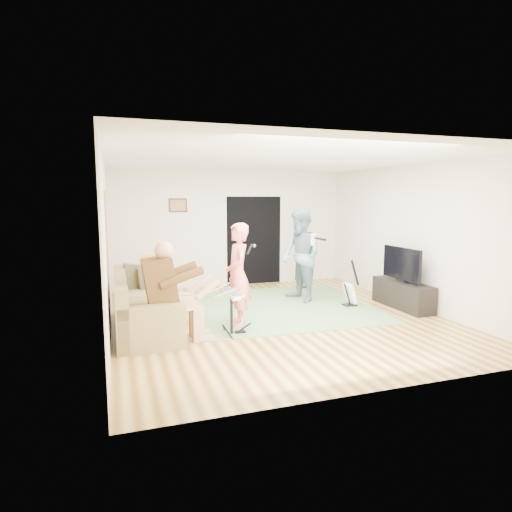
% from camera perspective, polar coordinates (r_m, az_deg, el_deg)
% --- Properties ---
extents(floor, '(6.00, 6.00, 0.00)m').
position_cam_1_polar(floor, '(7.50, 2.91, -8.22)').
color(floor, brown).
rests_on(floor, ground).
extents(walls, '(5.50, 6.00, 2.70)m').
position_cam_1_polar(walls, '(7.25, 2.98, 2.09)').
color(walls, beige).
rests_on(walls, floor).
extents(ceiling, '(6.00, 6.00, 0.00)m').
position_cam_1_polar(ceiling, '(7.24, 3.06, 12.79)').
color(ceiling, white).
rests_on(ceiling, walls).
extents(window_blinds, '(0.00, 2.05, 2.05)m').
position_cam_1_polar(window_blinds, '(6.93, -19.31, 3.08)').
color(window_blinds, brown).
rests_on(window_blinds, walls).
extents(doorway, '(2.10, 0.00, 2.10)m').
position_cam_1_polar(doorway, '(10.26, -0.26, 2.08)').
color(doorway, black).
rests_on(doorway, walls).
extents(picture_frame, '(0.42, 0.03, 0.32)m').
position_cam_1_polar(picture_frame, '(9.80, -10.38, 6.67)').
color(picture_frame, '#3F2314').
rests_on(picture_frame, walls).
extents(area_rug, '(3.56, 3.43, 0.02)m').
position_cam_1_polar(area_rug, '(8.21, 2.88, -6.76)').
color(area_rug, '#587E4D').
rests_on(area_rug, floor).
extents(sofa, '(0.91, 2.21, 0.90)m').
position_cam_1_polar(sofa, '(6.96, -15.18, -7.20)').
color(sofa, olive).
rests_on(sofa, floor).
extents(drummer, '(0.95, 0.53, 1.46)m').
position_cam_1_polar(drummer, '(6.31, -10.88, -6.07)').
color(drummer, '#543617').
rests_on(drummer, sofa).
extents(drum_kit, '(0.37, 0.66, 0.68)m').
position_cam_1_polar(drum_kit, '(6.54, -3.28, -7.92)').
color(drum_kit, black).
rests_on(drum_kit, floor).
extents(singer, '(0.46, 0.64, 1.67)m').
position_cam_1_polar(singer, '(6.87, -2.44, -2.55)').
color(singer, '#FD6E71').
rests_on(singer, floor).
extents(microphone, '(0.06, 0.06, 0.24)m').
position_cam_1_polar(microphone, '(6.86, -0.85, 0.93)').
color(microphone, black).
rests_on(microphone, singer).
extents(guitarist, '(0.84, 1.01, 1.85)m').
position_cam_1_polar(guitarist, '(8.54, 6.00, 0.04)').
color(guitarist, slate).
rests_on(guitarist, floor).
extents(guitar_held, '(0.13, 0.60, 0.26)m').
position_cam_1_polar(guitar_held, '(8.58, 7.25, 2.29)').
color(guitar_held, silver).
rests_on(guitar_held, guitarist).
extents(guitar_spare, '(0.32, 0.29, 0.90)m').
position_cam_1_polar(guitar_spare, '(8.41, 12.44, -4.84)').
color(guitar_spare, black).
rests_on(guitar_spare, floor).
extents(torchiere_lamp, '(0.31, 0.31, 1.73)m').
position_cam_1_polar(torchiere_lamp, '(9.83, 6.30, 2.58)').
color(torchiere_lamp, black).
rests_on(torchiere_lamp, floor).
extents(dining_chair, '(0.43, 0.45, 0.94)m').
position_cam_1_polar(dining_chair, '(8.66, -13.56, -3.97)').
color(dining_chair, tan).
rests_on(dining_chair, floor).
extents(tv_cabinet, '(0.40, 1.40, 0.50)m').
position_cam_1_polar(tv_cabinet, '(8.58, 18.95, -4.88)').
color(tv_cabinet, black).
rests_on(tv_cabinet, floor).
extents(television, '(0.06, 1.04, 0.61)m').
position_cam_1_polar(television, '(8.44, 18.86, -0.93)').
color(television, black).
rests_on(television, tv_cabinet).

